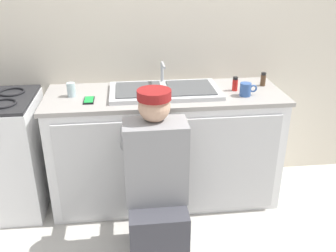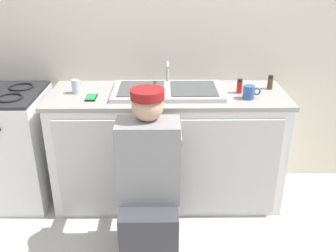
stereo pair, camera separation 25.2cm
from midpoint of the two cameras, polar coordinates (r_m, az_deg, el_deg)
ground_plane at (r=2.91m, az=2.57°, el=-13.68°), size 12.00×12.00×0.00m
back_wall at (r=3.00m, az=2.35°, el=13.86°), size 6.00×0.10×2.50m
counter_cabinet at (r=2.93m, az=2.42°, el=-3.53°), size 1.70×0.62×0.85m
countertop at (r=2.76m, az=2.57°, el=4.73°), size 1.74×0.62×0.03m
sink_double_basin at (r=2.75m, az=2.58°, el=5.42°), size 0.80×0.44×0.19m
stove_range at (r=3.12m, az=-21.34°, el=-3.01°), size 0.64×0.62×0.90m
plumber_person at (r=2.37m, az=0.18°, el=-9.83°), size 0.42×0.61×1.10m
cell_phone at (r=2.67m, az=-8.98°, el=4.28°), size 0.07×0.14×0.01m
spice_bottle_pepper at (r=2.96m, az=17.70°, el=6.31°), size 0.04×0.04×0.10m
spice_bottle_red at (r=2.81m, az=13.40°, el=5.87°), size 0.04×0.04×0.10m
water_glass at (r=2.78m, az=-11.37°, el=5.87°), size 0.06×0.06×0.10m
coffee_mug at (r=2.71m, az=14.88°, el=4.97°), size 0.13×0.08×0.09m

